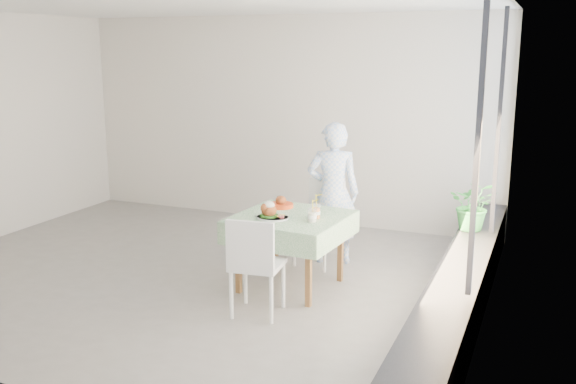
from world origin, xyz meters
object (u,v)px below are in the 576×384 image
at_px(juice_cup_orange, 315,212).
at_px(main_dish, 271,213).
at_px(chair_far, 318,239).
at_px(diner, 333,193).
at_px(potted_plant, 474,205).
at_px(cafe_table, 291,243).
at_px(chair_near, 257,284).

bearing_deg(juice_cup_orange, main_dish, -157.40).
relative_size(chair_far, juice_cup_orange, 3.30).
bearing_deg(main_dish, juice_cup_orange, 22.60).
distance_m(diner, potted_plant, 1.50).
height_order(main_dish, potted_plant, potted_plant).
xyz_separation_m(diner, main_dish, (-0.28, -1.08, 0.00)).
height_order(cafe_table, juice_cup_orange, juice_cup_orange).
relative_size(chair_far, chair_near, 1.02).
bearing_deg(chair_near, cafe_table, 88.51).
bearing_deg(chair_far, chair_near, -91.46).
xyz_separation_m(chair_far, chair_near, (-0.04, -1.52, -0.01)).
relative_size(diner, juice_cup_orange, 5.59).
distance_m(cafe_table, juice_cup_orange, 0.43).
relative_size(chair_near, juice_cup_orange, 3.23).
height_order(chair_near, juice_cup_orange, juice_cup_orange).
xyz_separation_m(main_dish, juice_cup_orange, (0.40, 0.17, 0.01)).
distance_m(cafe_table, main_dish, 0.40).
relative_size(chair_far, potted_plant, 1.75).
height_order(chair_far, diner, diner).
distance_m(chair_near, diner, 1.74).
bearing_deg(potted_plant, chair_near, -132.73).
bearing_deg(main_dish, diner, 75.68).
relative_size(chair_near, potted_plant, 1.72).
bearing_deg(diner, main_dish, 58.67).
height_order(cafe_table, diner, diner).
height_order(chair_far, main_dish, chair_far).
relative_size(chair_near, main_dish, 2.80).
distance_m(chair_far, juice_cup_orange, 0.96).
height_order(chair_near, potted_plant, potted_plant).
height_order(cafe_table, chair_near, chair_near).
bearing_deg(potted_plant, diner, -175.03).
bearing_deg(cafe_table, main_dish, -129.37).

